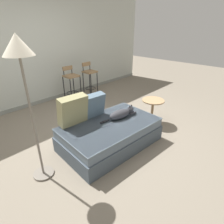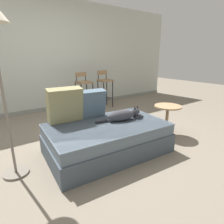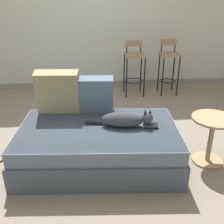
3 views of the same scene
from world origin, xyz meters
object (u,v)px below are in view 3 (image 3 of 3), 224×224
object	(u,v)px
bar_stool_by_doorway	(169,62)
cat	(126,120)
bar_stool_near_window	(134,63)
throw_pillow_corner	(58,92)
couch	(98,145)
throw_pillow_middle	(95,95)
side_table	(212,134)

from	to	relation	value
bar_stool_by_doorway	cat	bearing A→B (deg)	-117.25
bar_stool_near_window	throw_pillow_corner	bearing A→B (deg)	-124.90
couch	bar_stool_by_doorway	world-z (taller)	bar_stool_by_doorway
bar_stool_by_doorway	couch	bearing A→B (deg)	-123.05
throw_pillow_middle	bar_stool_near_window	size ratio (longest dim) A/B	0.45
cat	bar_stool_by_doorway	size ratio (longest dim) A/B	0.78
throw_pillow_middle	throw_pillow_corner	bearing A→B (deg)	175.53
throw_pillow_corner	side_table	xyz separation A→B (m)	(1.57, -0.51, -0.32)
throw_pillow_corner	cat	bearing A→B (deg)	-31.17
throw_pillow_middle	cat	size ratio (longest dim) A/B	0.57
bar_stool_by_doorway	side_table	size ratio (longest dim) A/B	1.83
couch	bar_stool_near_window	world-z (taller)	bar_stool_near_window
bar_stool_by_doorway	side_table	bearing A→B (deg)	-94.87
throw_pillow_corner	cat	world-z (taller)	throw_pillow_corner
couch	bar_stool_near_window	bearing A→B (deg)	70.53
throw_pillow_corner	bar_stool_by_doorway	bearing A→B (deg)	43.03
throw_pillow_corner	side_table	distance (m)	1.68
bar_stool_near_window	bar_stool_by_doorway	world-z (taller)	bar_stool_by_doorway
throw_pillow_corner	cat	size ratio (longest dim) A/B	0.66
cat	side_table	distance (m)	0.89
bar_stool_by_doorway	side_table	world-z (taller)	bar_stool_by_doorway
couch	throw_pillow_middle	xyz separation A→B (m)	(-0.01, 0.39, 0.41)
bar_stool_by_doorway	bar_stool_near_window	bearing A→B (deg)	-179.93
couch	bar_stool_near_window	distance (m)	2.21
couch	bar_stool_by_doorway	distance (m)	2.48
bar_stool_near_window	side_table	distance (m)	2.20
couch	cat	bearing A→B (deg)	0.44
couch	cat	size ratio (longest dim) A/B	2.29
cat	side_table	bearing A→B (deg)	-6.03
throw_pillow_middle	cat	distance (m)	0.50
couch	cat	xyz separation A→B (m)	(0.28, 0.00, 0.28)
throw_pillow_corner	bar_stool_near_window	size ratio (longest dim) A/B	0.52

